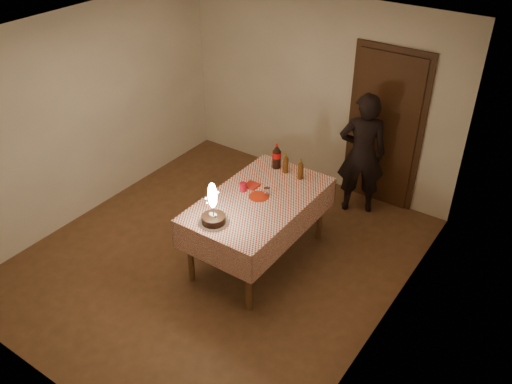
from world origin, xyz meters
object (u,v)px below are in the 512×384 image
Objects in this scene: red_plate at (259,197)px; red_cup at (243,187)px; amber_bottle_right at (300,170)px; birthday_cake at (213,212)px; clear_cup at (267,191)px; photographer at (362,154)px; dining_table at (259,207)px; amber_bottle_left at (286,163)px; cola_bottle at (277,156)px.

red_cup is at bearing 178.88° from red_plate.
amber_bottle_right is at bearing 73.48° from red_plate.
birthday_cake reaches higher than clear_cup.
birthday_cake is 2.31m from photographer.
dining_table is 6.75× the size of amber_bottle_left.
red_plate is 0.13× the size of photographer.
amber_bottle_right is at bearing -9.01° from cola_bottle.
amber_bottle_left is at bearing 94.83° from dining_table.
photographer is (0.61, 2.22, -0.15)m from birthday_cake.
amber_bottle_right is (0.36, -0.06, -0.03)m from cola_bottle.
red_plate is 0.69m from cola_bottle.
cola_bottle is at bearing 168.02° from amber_bottle_left.
clear_cup is 0.35× the size of amber_bottle_left.
amber_bottle_right is at bearing 77.09° from birthday_cake.
photographer reaches higher than amber_bottle_right.
cola_bottle is at bearing -126.84° from photographer.
red_plate is 0.63m from amber_bottle_right.
red_cup reaches higher than clear_cup.
red_cup is 0.31× the size of cola_bottle.
photographer is at bearing 71.60° from amber_bottle_right.
cola_bottle reaches higher than amber_bottle_left.
red_cup is (-0.10, 0.66, -0.08)m from birthday_cake.
red_cup is 0.28m from clear_cup.
birthday_cake reaches higher than amber_bottle_left.
red_cup is at bearing -114.48° from photographer.
red_cup is 1.11× the size of clear_cup.
dining_table is 0.75m from cola_bottle.
birthday_cake is at bearing -81.16° from red_cup.
red_cup is at bearing -92.21° from cola_bottle.
red_cup is 1.72m from photographer.
dining_table is 0.12m from red_plate.
clear_cup is 0.53m from amber_bottle_right.
cola_bottle is at bearing 112.80° from clear_cup.
amber_bottle_right reaches higher than dining_table.
dining_table is 0.69m from birthday_cake.
amber_bottle_left and amber_bottle_right have the same top height.
red_cup is 0.06× the size of photographer.
red_cup is 0.71m from amber_bottle_right.
amber_bottle_right reaches higher than red_cup.
birthday_cake is 1.87× the size of amber_bottle_right.
birthday_cake is 4.76× the size of red_cup.
birthday_cake is at bearing -101.22° from dining_table.
amber_bottle_left is at bearing 93.60° from red_plate.
clear_cup is at bearing -103.80° from amber_bottle_right.
photographer reaches higher than clear_cup.
clear_cup is at bearing -67.20° from cola_bottle.
dining_table is 5.42× the size of cola_bottle.
amber_bottle_left is at bearing 74.28° from red_cup.
birthday_cake is 1.87× the size of amber_bottle_left.
amber_bottle_left is (0.17, 0.62, 0.07)m from red_cup.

